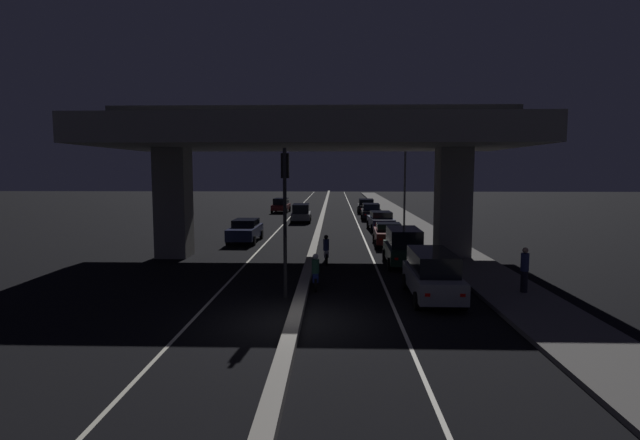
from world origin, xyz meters
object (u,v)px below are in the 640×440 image
Objects in this scene: car_silver_lead at (432,274)px; car_dark_blue_lead_oncoming at (245,230)px; motorcycle_blue_filtering_near at (316,274)px; car_dark_green_second at (404,246)px; street_lamp at (402,167)px; car_black_fifth at (371,211)px; car_grey_second_oncoming at (301,213)px; car_dark_blue_fourth at (381,220)px; pedestrian_on_sidewalk at (525,269)px; car_dark_red_third at (388,234)px; traffic_light_left_of_median at (285,197)px; car_black_sixth at (366,206)px; motorcycle_white_filtering_mid at (326,251)px; car_dark_red_third_oncoming at (281,205)px.

car_silver_lead is 18.00m from car_dark_blue_lead_oncoming.
car_dark_green_second is at bearing -42.42° from motorcycle_blue_filtering_near.
car_black_fifth is (-2.21, 5.83, -4.35)m from street_lamp.
car_black_fifth is 1.00× the size of car_grey_second_oncoming.
street_lamp is 1.85× the size of car_dark_blue_fourth.
motorcycle_blue_filtering_near is 8.33m from pedestrian_on_sidewalk.
car_dark_blue_fourth is at bearing 0.33° from car_silver_lead.
car_black_fifth is (0.11, 17.22, 0.10)m from car_dark_red_third.
car_black_fifth is at bearing 79.78° from traffic_light_left_of_median.
pedestrian_on_sidewalk reaches higher than car_black_sixth.
car_silver_lead is 6.83m from car_dark_green_second.
traffic_light_left_of_median is at bearing 16.63° from car_dark_blue_lead_oncoming.
car_silver_lead reaches higher than car_black_sixth.
traffic_light_left_of_median is at bearing 163.32° from car_dark_blue_fourth.
pedestrian_on_sidewalk is at bearing -86.26° from street_lamp.
car_dark_blue_fourth is 1.17× the size of car_grey_second_oncoming.
motorcycle_blue_filtering_near is 5.83m from motorcycle_white_filtering_mid.
car_black_sixth is at bearing 95.68° from pedestrian_on_sidewalk.
motorcycle_white_filtering_mid is (0.35, 5.82, 0.01)m from motorcycle_blue_filtering_near.
car_dark_blue_lead_oncoming is (-9.96, -6.89, -0.01)m from car_dark_blue_fourth.
car_dark_red_third_oncoming is at bearing 17.62° from car_dark_green_second.
car_dark_red_third_oncoming reaches higher than car_dark_blue_fourth.
car_silver_lead is 1.13× the size of car_dark_red_third.
street_lamp is 1.90× the size of car_silver_lead.
car_black_fifth is 29.66m from motorcycle_blue_filtering_near.
car_black_fifth is at bearing 0.48° from car_dark_green_second.
traffic_light_left_of_median reaches higher than motorcycle_white_filtering_mid.
motorcycle_white_filtering_mid is at bearing 174.50° from car_black_sixth.
car_dark_blue_lead_oncoming is (-4.25, 14.92, -3.10)m from traffic_light_left_of_median.
street_lamp is 2.16× the size of car_black_fifth.
street_lamp is at bearing -35.22° from car_dark_blue_fourth.
car_grey_second_oncoming is (-6.96, 28.35, -0.06)m from car_silver_lead.
street_lamp is 7.60m from car_black_fifth.
car_grey_second_oncoming is (-6.74, 14.68, 0.16)m from car_dark_red_third.
car_grey_second_oncoming is at bearing 148.87° from car_black_sixth.
car_black_fifth is at bearing -1.07° from car_dark_blue_fourth.
car_dark_blue_fourth is (0.26, 8.23, 0.07)m from car_dark_red_third.
traffic_light_left_of_median is 1.40× the size of car_dark_red_third.
car_dark_green_second is 6.88m from motorcycle_blue_filtering_near.
car_black_fifth is (5.55, 30.79, -3.07)m from traffic_light_left_of_median.
traffic_light_left_of_median is 28.44m from car_grey_second_oncoming.
motorcycle_blue_filtering_near is (1.11, 1.47, -3.29)m from traffic_light_left_of_median.
car_dark_blue_lead_oncoming is 14.48m from motorcycle_blue_filtering_near.
traffic_light_left_of_median is 1.41× the size of car_grey_second_oncoming.
car_black_sixth is 25.80m from car_dark_blue_lead_oncoming.
car_dark_green_second is 15.07m from car_dark_blue_fourth.
car_dark_red_third_oncoming is at bearing 5.78° from motorcycle_blue_filtering_near.
car_dark_green_second is 0.90× the size of car_dark_blue_lead_oncoming.
car_dark_blue_fourth is 1.06× the size of car_black_sixth.
car_dark_red_third_oncoming is 32.21m from motorcycle_white_filtering_mid.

